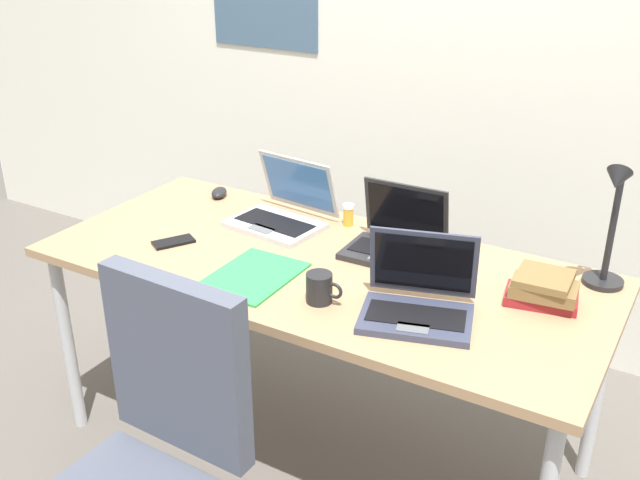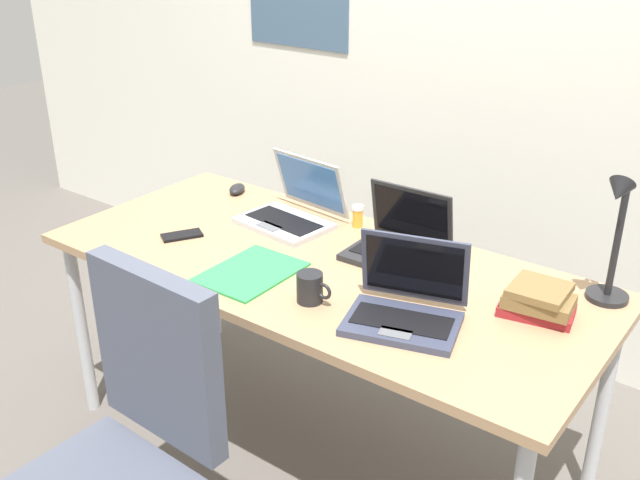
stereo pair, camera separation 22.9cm
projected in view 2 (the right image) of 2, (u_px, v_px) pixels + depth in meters
The scene contains 13 objects.
ground_plane at pixel (320, 447), 2.63m from camera, with size 12.00×12.00×0.00m, color #56514C.
wall_back at pixel (487, 35), 2.89m from camera, with size 6.00×0.13×2.60m.
desk at pixel (320, 279), 2.35m from camera, with size 1.80×0.80×0.74m.
desk_lamp at pixel (614, 241), 2.01m from camera, with size 0.12×0.18×0.40m.
laptop_near_mouse at pixel (406, 306), 1.98m from camera, with size 0.36×0.32×0.23m.
laptop_front_right at pixel (292, 211), 2.60m from camera, with size 0.34×0.32×0.23m.
laptop_back_left at pixel (398, 244), 2.35m from camera, with size 0.30×0.25×0.22m.
computer_mouse at pixel (237, 189), 2.87m from camera, with size 0.06×0.10×0.03m, color black.
cell_phone at pixel (182, 235), 2.50m from camera, with size 0.06×0.14×0.01m, color black.
pill_bottle at pixel (358, 216), 2.57m from camera, with size 0.04×0.04×0.08m.
book_stack at pixel (538, 302), 2.01m from camera, with size 0.22×0.16×0.09m.
paper_folder_back_right at pixel (251, 272), 2.26m from camera, with size 0.23×0.31×0.01m, color green.
coffee_mug at pixel (310, 288), 2.08m from camera, with size 0.11×0.08×0.09m.
Camera 2 is at (1.24, -1.66, 1.78)m, focal length 41.19 mm.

